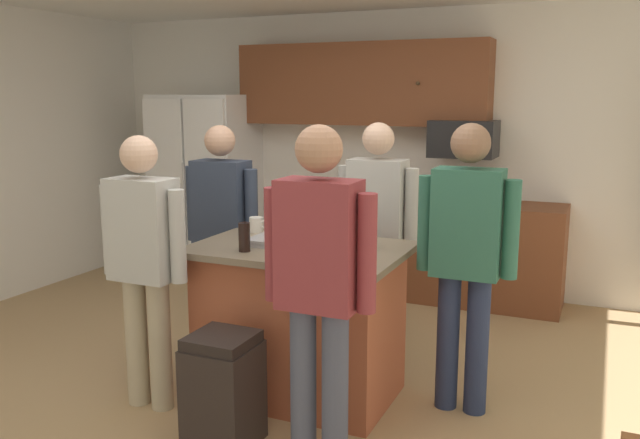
{
  "coord_description": "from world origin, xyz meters",
  "views": [
    {
      "loc": [
        1.79,
        -3.31,
        1.83
      ],
      "look_at": [
        0.13,
        0.46,
        1.05
      ],
      "focal_mm": 37.17,
      "sensor_mm": 36.0,
      "label": 1
    }
  ],
  "objects_px": {
    "glass_short_whisky": "(354,242)",
    "person_guest_left": "(377,225)",
    "mug_ceramic_white": "(257,225)",
    "tumbler_amber": "(293,243)",
    "kitchen_island": "(300,320)",
    "serving_tray": "(287,242)",
    "refrigerator": "(206,185)",
    "glass_dark_ale": "(244,237)",
    "trash_bin": "(223,391)",
    "person_guest_by_door": "(319,276)",
    "person_elder_center": "(222,224)",
    "person_host_foreground": "(144,255)",
    "glass_pilsner": "(370,237)",
    "person_guest_right": "(466,249)",
    "microwave_over_range": "(464,139)"
  },
  "relations": [
    {
      "from": "glass_short_whisky",
      "to": "refrigerator",
      "type": "bearing_deg",
      "value": 137.82
    },
    {
      "from": "kitchen_island",
      "to": "serving_tray",
      "type": "relative_size",
      "value": 2.87
    },
    {
      "from": "glass_short_whisky",
      "to": "serving_tray",
      "type": "distance_m",
      "value": 0.44
    },
    {
      "from": "person_guest_by_door",
      "to": "person_elder_center",
      "type": "relative_size",
      "value": 1.04
    },
    {
      "from": "kitchen_island",
      "to": "glass_dark_ale",
      "type": "distance_m",
      "value": 0.65
    },
    {
      "from": "person_elder_center",
      "to": "trash_bin",
      "type": "height_order",
      "value": "person_elder_center"
    },
    {
      "from": "person_guest_right",
      "to": "glass_dark_ale",
      "type": "height_order",
      "value": "person_guest_right"
    },
    {
      "from": "kitchen_island",
      "to": "person_host_foreground",
      "type": "distance_m",
      "value": 1.01
    },
    {
      "from": "person_guest_right",
      "to": "person_guest_left",
      "type": "height_order",
      "value": "person_guest_right"
    },
    {
      "from": "mug_ceramic_white",
      "to": "person_elder_center",
      "type": "bearing_deg",
      "value": 154.84
    },
    {
      "from": "mug_ceramic_white",
      "to": "tumbler_amber",
      "type": "bearing_deg",
      "value": -43.49
    },
    {
      "from": "person_elder_center",
      "to": "trash_bin",
      "type": "distance_m",
      "value": 1.48
    },
    {
      "from": "microwave_over_range",
      "to": "glass_pilsner",
      "type": "bearing_deg",
      "value": -91.85
    },
    {
      "from": "kitchen_island",
      "to": "glass_dark_ale",
      "type": "bearing_deg",
      "value": -133.04
    },
    {
      "from": "refrigerator",
      "to": "microwave_over_range",
      "type": "xyz_separation_m",
      "value": [
        2.6,
        0.12,
        0.54
      ]
    },
    {
      "from": "kitchen_island",
      "to": "glass_pilsner",
      "type": "relative_size",
      "value": 10.1
    },
    {
      "from": "trash_bin",
      "to": "refrigerator",
      "type": "bearing_deg",
      "value": 124.57
    },
    {
      "from": "person_guest_right",
      "to": "trash_bin",
      "type": "distance_m",
      "value": 1.55
    },
    {
      "from": "kitchen_island",
      "to": "serving_tray",
      "type": "xyz_separation_m",
      "value": [
        -0.08,
        -0.01,
        0.48
      ]
    },
    {
      "from": "kitchen_island",
      "to": "person_elder_center",
      "type": "distance_m",
      "value": 1.03
    },
    {
      "from": "glass_pilsner",
      "to": "mug_ceramic_white",
      "type": "relative_size",
      "value": 0.94
    },
    {
      "from": "refrigerator",
      "to": "person_host_foreground",
      "type": "relative_size",
      "value": 1.14
    },
    {
      "from": "trash_bin",
      "to": "kitchen_island",
      "type": "bearing_deg",
      "value": 81.11
    },
    {
      "from": "mug_ceramic_white",
      "to": "glass_short_whisky",
      "type": "bearing_deg",
      "value": -20.07
    },
    {
      "from": "person_guest_by_door",
      "to": "person_guest_right",
      "type": "bearing_deg",
      "value": -61.89
    },
    {
      "from": "person_guest_by_door",
      "to": "mug_ceramic_white",
      "type": "distance_m",
      "value": 1.29
    },
    {
      "from": "kitchen_island",
      "to": "person_guest_right",
      "type": "distance_m",
      "value": 1.09
    },
    {
      "from": "person_guest_by_door",
      "to": "mug_ceramic_white",
      "type": "bearing_deg",
      "value": 10.45
    },
    {
      "from": "person_guest_left",
      "to": "glass_pilsner",
      "type": "relative_size",
      "value": 13.17
    },
    {
      "from": "glass_short_whisky",
      "to": "person_guest_left",
      "type": "bearing_deg",
      "value": 99.63
    },
    {
      "from": "microwave_over_range",
      "to": "person_guest_by_door",
      "type": "bearing_deg",
      "value": -90.68
    },
    {
      "from": "refrigerator",
      "to": "glass_dark_ale",
      "type": "distance_m",
      "value": 3.12
    },
    {
      "from": "refrigerator",
      "to": "mug_ceramic_white",
      "type": "distance_m",
      "value": 2.59
    },
    {
      "from": "microwave_over_range",
      "to": "person_host_foreground",
      "type": "height_order",
      "value": "microwave_over_range"
    },
    {
      "from": "glass_pilsner",
      "to": "microwave_over_range",
      "type": "bearing_deg",
      "value": 88.15
    },
    {
      "from": "person_guest_by_door",
      "to": "glass_dark_ale",
      "type": "height_order",
      "value": "person_guest_by_door"
    },
    {
      "from": "person_guest_by_door",
      "to": "refrigerator",
      "type": "bearing_deg",
      "value": 9.36
    },
    {
      "from": "person_guest_left",
      "to": "glass_pilsner",
      "type": "bearing_deg",
      "value": 32.04
    },
    {
      "from": "refrigerator",
      "to": "serving_tray",
      "type": "xyz_separation_m",
      "value": [
        2.05,
        -2.23,
        0.05
      ]
    },
    {
      "from": "person_host_foreground",
      "to": "person_guest_by_door",
      "type": "relative_size",
      "value": 0.95
    },
    {
      "from": "person_elder_center",
      "to": "tumbler_amber",
      "type": "distance_m",
      "value": 1.1
    },
    {
      "from": "kitchen_island",
      "to": "person_guest_by_door",
      "type": "xyz_separation_m",
      "value": [
        0.43,
        -0.7,
        0.5
      ]
    },
    {
      "from": "microwave_over_range",
      "to": "person_guest_by_door",
      "type": "distance_m",
      "value": 3.07
    },
    {
      "from": "person_host_foreground",
      "to": "trash_bin",
      "type": "bearing_deg",
      "value": -51.5
    },
    {
      "from": "refrigerator",
      "to": "glass_pilsner",
      "type": "relative_size",
      "value": 14.62
    },
    {
      "from": "glass_dark_ale",
      "to": "person_guest_by_door",
      "type": "bearing_deg",
      "value": -33.87
    },
    {
      "from": "microwave_over_range",
      "to": "mug_ceramic_white",
      "type": "xyz_separation_m",
      "value": [
        -0.91,
        -2.08,
        -0.46
      ]
    },
    {
      "from": "person_guest_right",
      "to": "refrigerator",
      "type": "bearing_deg",
      "value": -45.04
    },
    {
      "from": "serving_tray",
      "to": "person_guest_right",
      "type": "bearing_deg",
      "value": 11.15
    },
    {
      "from": "kitchen_island",
      "to": "glass_short_whisky",
      "type": "relative_size",
      "value": 9.68
    }
  ]
}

